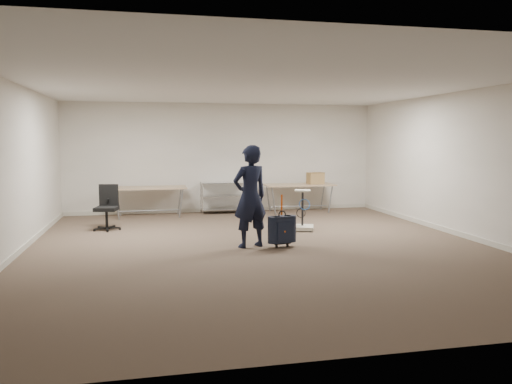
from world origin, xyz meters
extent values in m
plane|color=#403527|center=(0.00, 0.00, 0.00)|extent=(9.00, 9.00, 0.00)
plane|color=beige|center=(0.00, 4.50, 1.40)|extent=(8.00, 0.00, 8.00)
plane|color=beige|center=(0.00, -4.50, 1.40)|extent=(8.00, 0.00, 8.00)
plane|color=beige|center=(-4.00, 0.00, 1.40)|extent=(0.00, 9.00, 9.00)
plane|color=beige|center=(4.00, 0.00, 1.40)|extent=(0.00, 9.00, 9.00)
plane|color=silver|center=(0.00, 0.00, 2.80)|extent=(8.00, 8.00, 0.00)
cube|color=beige|center=(0.00, 4.49, 0.05)|extent=(8.00, 0.02, 0.10)
cube|color=beige|center=(-3.99, 0.00, 0.05)|extent=(0.02, 9.00, 0.10)
cube|color=beige|center=(3.99, 0.00, 0.05)|extent=(0.02, 9.00, 0.10)
cube|color=tan|center=(-1.90, 3.95, 0.71)|extent=(1.80, 0.75, 0.03)
cylinder|color=gray|center=(-1.90, 3.95, 0.15)|extent=(1.50, 0.02, 0.02)
cylinder|color=gray|center=(-2.65, 3.65, 0.35)|extent=(0.13, 0.04, 0.69)
cylinder|color=gray|center=(-1.15, 3.65, 0.35)|extent=(0.13, 0.04, 0.69)
cylinder|color=gray|center=(-2.65, 4.25, 0.35)|extent=(0.13, 0.04, 0.69)
cylinder|color=gray|center=(-1.15, 4.25, 0.35)|extent=(0.13, 0.04, 0.69)
cube|color=tan|center=(1.90, 3.95, 0.71)|extent=(1.80, 0.75, 0.03)
cylinder|color=gray|center=(1.90, 3.95, 0.15)|extent=(1.50, 0.02, 0.02)
cylinder|color=gray|center=(1.15, 3.65, 0.35)|extent=(0.13, 0.04, 0.69)
cylinder|color=gray|center=(2.65, 3.65, 0.35)|extent=(0.13, 0.04, 0.69)
cylinder|color=gray|center=(1.15, 4.25, 0.35)|extent=(0.13, 0.04, 0.69)
cylinder|color=gray|center=(2.65, 4.25, 0.35)|extent=(0.13, 0.04, 0.69)
cylinder|color=silver|center=(-0.60, 3.98, 0.40)|extent=(0.02, 0.02, 0.80)
cylinder|color=silver|center=(0.60, 3.98, 0.40)|extent=(0.02, 0.02, 0.80)
cylinder|color=silver|center=(-0.60, 4.42, 0.40)|extent=(0.02, 0.02, 0.80)
cylinder|color=silver|center=(0.60, 4.42, 0.40)|extent=(0.02, 0.02, 0.80)
cube|color=silver|center=(0.00, 4.20, 0.10)|extent=(1.20, 0.45, 0.02)
cube|color=silver|center=(0.00, 4.20, 0.45)|extent=(1.20, 0.45, 0.02)
cube|color=silver|center=(0.00, 4.20, 0.78)|extent=(1.20, 0.45, 0.01)
imported|color=black|center=(-0.18, 0.06, 0.89)|extent=(0.75, 0.62, 1.78)
cube|color=#161A31|center=(0.36, -0.08, 0.32)|extent=(0.37, 0.26, 0.46)
cube|color=black|center=(0.36, -0.07, 0.08)|extent=(0.33, 0.20, 0.03)
cylinder|color=black|center=(0.26, -0.11, 0.03)|extent=(0.03, 0.07, 0.06)
cylinder|color=black|center=(0.47, -0.06, 0.03)|extent=(0.03, 0.07, 0.06)
torus|color=black|center=(0.36, -0.08, 0.58)|extent=(0.15, 0.05, 0.15)
cube|color=#FE5E0D|center=(0.36, -0.07, 0.75)|extent=(0.03, 0.01, 0.36)
cylinder|color=black|center=(-2.77, 2.31, 0.04)|extent=(0.57, 0.57, 0.09)
cylinder|color=black|center=(-2.77, 2.31, 0.24)|extent=(0.06, 0.06, 0.38)
cube|color=black|center=(-2.77, 2.31, 0.45)|extent=(0.51, 0.51, 0.08)
cube|color=black|center=(-2.73, 2.51, 0.71)|extent=(0.40, 0.13, 0.46)
cube|color=beige|center=(1.21, 1.44, 0.05)|extent=(0.58, 0.58, 0.07)
cylinder|color=black|center=(1.02, 1.26, 0.02)|extent=(0.05, 0.05, 0.04)
cylinder|color=black|center=(1.21, 1.49, 0.46)|extent=(0.05, 0.05, 0.73)
cube|color=beige|center=(1.21, 1.44, 0.82)|extent=(0.39, 0.37, 0.04)
torus|color=blue|center=(1.25, 1.37, 0.55)|extent=(0.25, 0.17, 0.23)
cube|color=brown|center=(2.33, 3.91, 0.88)|extent=(0.42, 0.33, 0.30)
camera|label=1|loc=(-1.87, -8.36, 1.87)|focal=35.00mm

